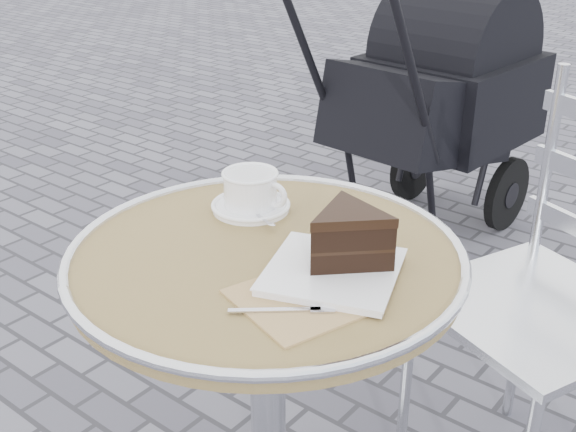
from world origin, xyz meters
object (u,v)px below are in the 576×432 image
Objects in this scene: cake_plate_set at (344,245)px; baby_stroller at (432,113)px; cappuccino_set at (251,193)px; cafe_table at (267,330)px.

baby_stroller reaches higher than cake_plate_set.
cake_plate_set is 0.31× the size of baby_stroller.
cappuccino_set is at bearing 141.48° from cake_plate_set.
cafe_table is at bearing -67.86° from baby_stroller.
cake_plate_set is 1.71m from baby_stroller.
baby_stroller is (-0.65, 1.55, -0.27)m from cake_plate_set.
cake_plate_set is (0.29, -0.09, 0.02)m from cappuccino_set.
cafe_table is at bearing 170.29° from cake_plate_set.
baby_stroller is at bearing 96.21° from cappuccino_set.
cafe_table is 0.26m from cake_plate_set.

